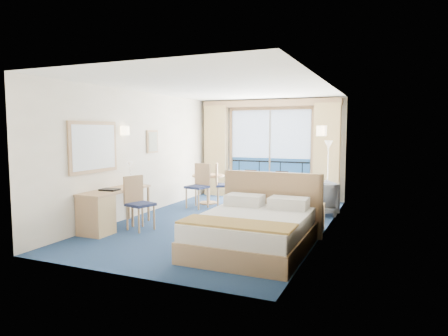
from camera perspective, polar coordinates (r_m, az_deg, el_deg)
floor at (r=8.18m, az=-0.02°, el=-7.73°), size 6.50×6.50×0.00m
room_walls at (r=7.96m, az=-0.02°, el=4.83°), size 4.04×6.54×2.72m
balcony_door at (r=11.02m, az=6.53°, el=1.66°), size 2.36×0.03×2.52m
curtain_left at (r=11.41m, az=-1.13°, el=2.49°), size 0.65×0.22×2.55m
curtain_right at (r=10.53m, az=14.46°, el=2.07°), size 0.65×0.22×2.55m
pelmet at (r=10.90m, az=6.47°, el=9.18°), size 3.80×0.25×0.18m
mirror at (r=7.74m, az=-18.11°, el=2.85°), size 0.05×1.25×0.95m
wall_print at (r=9.30m, az=-10.18°, el=3.73°), size 0.04×0.42×0.52m
sconce_left at (r=8.42m, az=-13.96°, el=5.19°), size 0.18×0.18×0.18m
sconce_right at (r=7.27m, az=13.77°, el=5.18°), size 0.18×0.18×0.18m
bed at (r=6.30m, az=4.26°, el=-8.79°), size 1.79×2.13×1.13m
nightstand at (r=7.60m, az=12.49°, el=-6.88°), size 0.39×0.37×0.52m
phone at (r=7.54m, az=12.43°, el=-4.69°), size 0.18×0.14×0.08m
armchair at (r=9.07m, az=12.93°, el=-4.16°), size 1.10×1.10×0.74m
floor_lamp at (r=9.90m, az=14.68°, el=1.54°), size 0.22×0.22×1.61m
desk at (r=7.58m, az=-17.24°, el=-5.84°), size 0.55×1.59×0.74m
desk_chair at (r=7.68m, az=-12.26°, el=-4.40°), size 0.55×0.54×1.01m
folder at (r=7.73m, az=-16.03°, el=-2.98°), size 0.35×0.27×0.03m
desk_lamp at (r=8.39m, az=-13.29°, el=-0.07°), size 0.12×0.12×0.45m
round_table at (r=10.14m, az=-2.28°, el=-1.98°), size 0.81×0.81×0.73m
table_chair_a at (r=9.87m, az=-0.34°, el=-1.96°), size 0.59×0.59×1.05m
table_chair_b at (r=9.63m, az=-3.53°, el=-2.13°), size 0.53×0.54×1.06m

